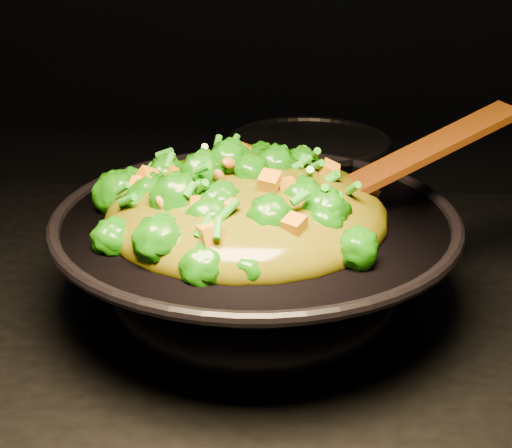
# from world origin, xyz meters

# --- Properties ---
(wok) EXTENTS (0.47, 0.47, 0.13)m
(wok) POSITION_xyz_m (-0.07, 0.02, 0.96)
(wok) COLOR black
(wok) RESTS_ON stovetop
(stir_fry) EXTENTS (0.42, 0.42, 0.11)m
(stir_fry) POSITION_xyz_m (-0.08, 0.02, 1.09)
(stir_fry) COLOR #166106
(stir_fry) RESTS_ON wok
(spatula) EXTENTS (0.30, 0.15, 0.13)m
(spatula) POSITION_xyz_m (0.09, 0.05, 1.08)
(spatula) COLOR #3B1507
(spatula) RESTS_ON wok
(back_pot) EXTENTS (0.31, 0.31, 0.14)m
(back_pot) POSITION_xyz_m (-0.01, 0.32, 0.97)
(back_pot) COLOR black
(back_pot) RESTS_ON stovetop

